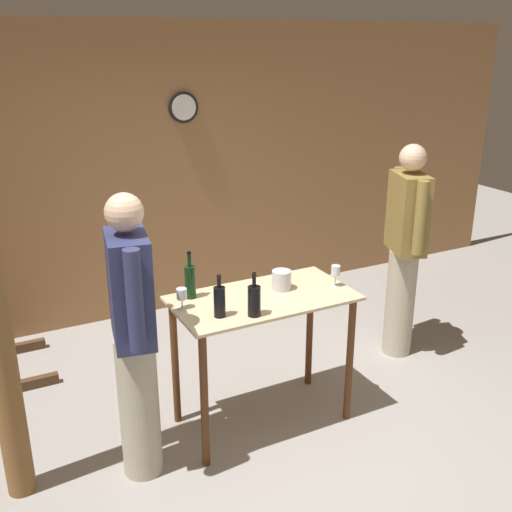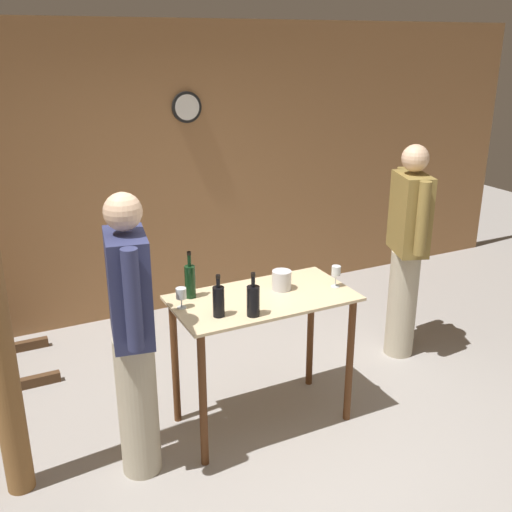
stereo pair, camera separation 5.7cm
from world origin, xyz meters
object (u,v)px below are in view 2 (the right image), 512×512
(wine_bottle_left, at_px, (219,301))
(wine_bottle_center, at_px, (253,300))
(ice_bucket, at_px, (282,280))
(wine_glass_near_left, at_px, (181,294))
(person_visitor_with_scarf, at_px, (132,334))
(person_host, at_px, (407,248))
(wine_glass_near_center, at_px, (336,272))
(wine_bottle_far_left, at_px, (190,280))

(wine_bottle_left, relative_size, wine_bottle_center, 0.96)
(wine_bottle_left, relative_size, ice_bucket, 2.05)
(wine_glass_near_left, bearing_deg, person_visitor_with_scarf, -151.94)
(wine_bottle_center, distance_m, person_host, 1.75)
(ice_bucket, bearing_deg, wine_bottle_left, -160.10)
(wine_glass_near_center, bearing_deg, ice_bucket, 160.62)
(wine_glass_near_center, relative_size, ice_bucket, 1.14)
(wine_bottle_left, bearing_deg, wine_bottle_far_left, 98.91)
(wine_bottle_far_left, xyz_separation_m, wine_bottle_left, (0.05, -0.34, -0.02))
(wine_bottle_far_left, relative_size, ice_bucket, 2.39)
(wine_glass_near_left, distance_m, person_host, 2.03)
(wine_bottle_center, distance_m, person_visitor_with_scarf, 0.74)
(wine_bottle_center, distance_m, wine_glass_near_center, 0.72)
(wine_bottle_center, bearing_deg, person_visitor_with_scarf, 172.02)
(wine_glass_near_left, distance_m, person_visitor_with_scarf, 0.43)
(wine_glass_near_left, bearing_deg, ice_bucket, -1.40)
(wine_bottle_far_left, distance_m, wine_glass_near_left, 0.17)
(ice_bucket, height_order, person_host, person_host)
(person_host, bearing_deg, ice_bucket, -167.64)
(wine_glass_near_left, xyz_separation_m, ice_bucket, (0.70, -0.02, -0.03))
(wine_glass_near_center, distance_m, person_visitor_with_scarf, 1.43)
(wine_bottle_far_left, xyz_separation_m, ice_bucket, (0.59, -0.15, -0.05))
(wine_bottle_left, distance_m, wine_bottle_center, 0.21)
(wine_bottle_left, bearing_deg, wine_bottle_center, -24.25)
(wine_bottle_center, bearing_deg, ice_bucket, 38.76)
(wine_bottle_left, height_order, wine_bottle_center, wine_bottle_center)
(wine_glass_near_left, xyz_separation_m, wine_glass_near_center, (1.05, -0.14, 0.02))
(wine_bottle_center, height_order, person_host, person_host)
(person_visitor_with_scarf, bearing_deg, person_host, 11.09)
(wine_bottle_center, xyz_separation_m, wine_glass_near_left, (-0.35, 0.30, -0.01))
(wine_bottle_center, relative_size, person_host, 0.16)
(wine_bottle_left, xyz_separation_m, person_host, (1.85, 0.48, -0.10))
(wine_bottle_far_left, height_order, person_host, person_host)
(wine_glass_near_center, height_order, person_host, person_host)
(ice_bucket, distance_m, person_host, 1.34)
(wine_bottle_center, distance_m, wine_glass_near_left, 0.46)
(wine_bottle_left, bearing_deg, ice_bucket, 19.90)
(wine_bottle_center, relative_size, ice_bucket, 2.13)
(wine_bottle_far_left, xyz_separation_m, person_visitor_with_scarf, (-0.48, -0.33, -0.12))
(ice_bucket, bearing_deg, person_visitor_with_scarf, -170.47)
(ice_bucket, xyz_separation_m, person_host, (1.31, 0.29, -0.06))
(wine_bottle_far_left, relative_size, person_host, 0.18)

